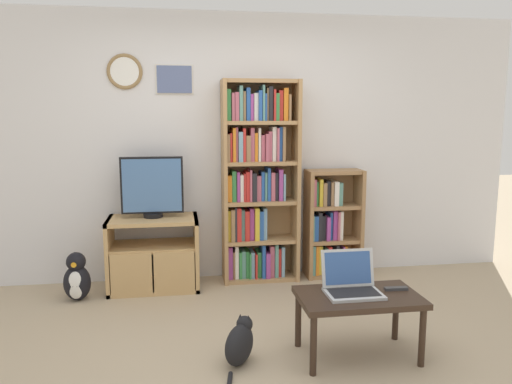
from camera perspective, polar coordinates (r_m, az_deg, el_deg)
ground_plane at (r=3.55m, az=0.45°, el=-18.53°), size 18.00×18.00×0.00m
wall_back at (r=4.97m, az=-3.02°, el=5.11°), size 5.86×0.09×2.60m
tv_stand at (r=4.81m, az=-11.62°, el=-6.89°), size 0.83×0.49×0.68m
television at (r=4.72m, az=-11.78°, el=0.53°), size 0.57×0.18×0.57m
bookshelf_tall at (r=4.85m, az=0.09°, el=1.13°), size 0.74×0.31×1.96m
bookshelf_short at (r=5.11m, az=8.37°, el=-3.88°), size 0.56×0.29×1.08m
coffee_table at (r=3.51m, az=11.64°, el=-12.26°), size 0.81×0.49×0.44m
laptop at (r=3.49m, az=10.82°, el=-10.15°), size 0.37×0.30×0.28m
remote_near_laptop at (r=3.63m, az=15.70°, el=-10.58°), size 0.16×0.05×0.02m
cat at (r=3.44m, az=-1.82°, el=-16.84°), size 0.29×0.49×0.31m
penguin_figurine at (r=4.73m, az=-19.80°, el=-9.31°), size 0.23×0.21×0.44m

